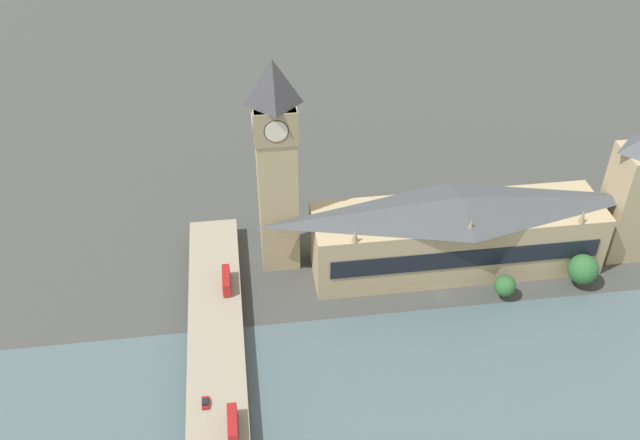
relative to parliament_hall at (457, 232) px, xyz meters
The scene contains 11 objects.
ground_plane 21.77m from the parliament_hall, 151.47° to the left, with size 600.00×600.00×0.00m, color #424442.
river_water 55.15m from the parliament_hall, behind, with size 64.18×360.00×0.30m, color #4C6066.
parliament_hall is the anchor object (origin of this frame).
clock_tower 64.34m from the parliament_hall, 79.63° to the left, with size 13.59×13.59×74.01m.
victoria_tower 60.00m from the parliament_hall, 89.94° to the right, with size 15.03×15.03×51.15m.
road_bridge 96.50m from the parliament_hall, 123.34° to the left, with size 160.37×16.39×5.90m.
double_decker_bus_mid 76.89m from the parliament_hall, 95.68° to the left, with size 10.91×2.51×4.79m.
double_decker_bus_rear 98.62m from the parliament_hall, 129.28° to the left, with size 10.62×2.62×4.70m.
car_northbound_mid 99.04m from the parliament_hall, 122.51° to the left, with size 4.04×1.90×1.43m.
tree_embankment_near 23.36m from the parliament_hall, 148.84° to the right, with size 6.91×6.91×9.14m.
tree_embankment_mid 41.94m from the parliament_hall, 112.86° to the right, with size 9.90×9.90×12.23m.
Camera 1 is at (-161.65, 60.89, 159.88)m, focal length 40.00 mm.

